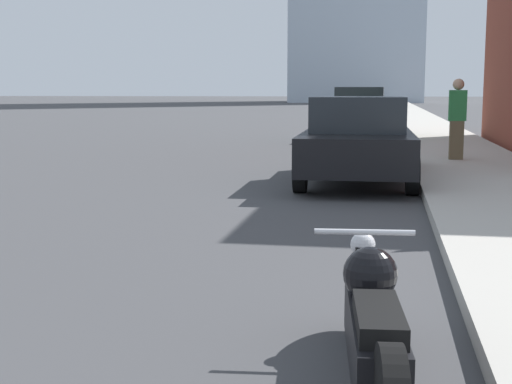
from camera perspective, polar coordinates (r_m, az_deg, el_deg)
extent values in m
cube|color=#B2ADA3|center=(39.39, 12.85, 5.69)|extent=(2.45, 240.00, 0.15)
cylinder|color=black|center=(4.67, 8.48, -8.03)|extent=(0.16, 0.63, 0.63)
cube|color=black|center=(3.80, 9.33, -11.53)|extent=(0.36, 1.39, 0.32)
sphere|color=black|center=(3.99, 9.12, -6.49)|extent=(0.30, 0.30, 0.30)
cube|color=black|center=(3.46, 9.79, -9.89)|extent=(0.27, 0.65, 0.10)
sphere|color=silver|center=(4.62, 8.54, -4.16)|extent=(0.16, 0.16, 0.16)
cylinder|color=silver|center=(4.47, 8.67, -3.19)|extent=(0.62, 0.09, 0.04)
cube|color=black|center=(12.57, 8.13, 3.50)|extent=(1.92, 4.52, 0.60)
cube|color=#23282D|center=(12.54, 8.18, 6.21)|extent=(1.60, 2.18, 0.59)
cylinder|color=black|center=(14.02, 4.64, 2.78)|extent=(0.21, 0.62, 0.62)
cylinder|color=black|center=(14.00, 11.76, 2.63)|extent=(0.21, 0.62, 0.62)
cylinder|color=black|center=(11.27, 3.56, 1.49)|extent=(0.21, 0.62, 0.62)
cylinder|color=black|center=(11.24, 12.42, 1.30)|extent=(0.21, 0.62, 0.62)
cube|color=#1E6B33|center=(23.47, 8.30, 5.70)|extent=(1.82, 4.43, 0.66)
cube|color=#23282D|center=(23.45, 8.34, 7.40)|extent=(1.53, 2.13, 0.74)
cylinder|color=black|center=(24.90, 6.50, 5.10)|extent=(0.21, 0.64, 0.64)
cylinder|color=black|center=(24.83, 10.38, 5.02)|extent=(0.21, 0.64, 0.64)
cylinder|color=black|center=(22.18, 5.95, 4.75)|extent=(0.21, 0.64, 0.64)
cylinder|color=black|center=(22.10, 10.30, 4.65)|extent=(0.21, 0.64, 0.64)
cube|color=brown|center=(15.79, 15.73, 4.02)|extent=(0.29, 0.20, 0.82)
cube|color=#2D7F42|center=(15.75, 15.83, 6.67)|extent=(0.36, 0.20, 0.65)
sphere|color=tan|center=(15.75, 15.90, 8.29)|extent=(0.24, 0.24, 0.24)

